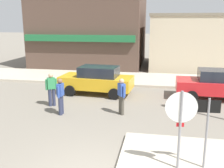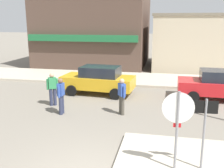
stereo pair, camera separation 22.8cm
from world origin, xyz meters
name	(u,v)px [view 2 (the right image)]	position (x,y,z in m)	size (l,w,h in m)	color
kerb_far	(137,79)	(0.00, 12.02, 0.07)	(80.00, 4.00, 0.15)	#B7AD99
stop_sign	(177,121)	(2.24, 0.84, 1.52)	(0.82, 0.08, 2.30)	gray
one_way_sign	(204,127)	(2.94, 0.99, 1.33)	(0.60, 0.07, 2.10)	gray
parked_car_nearest	(99,80)	(-1.72, 8.16, 0.81)	(4.13, 2.12, 1.56)	gold
parked_car_second	(219,85)	(4.64, 8.26, 0.81)	(4.04, 1.95, 1.56)	red
pedestrian_crossing_near	(122,95)	(0.10, 5.11, 0.87)	(0.38, 0.51, 1.61)	#4C473D
pedestrian_crossing_far	(61,95)	(-2.51, 4.62, 0.87)	(0.22, 0.55, 1.61)	#2D334C
pedestrian_kerb_side	(52,88)	(-3.37, 5.67, 0.87)	(0.51, 0.38, 1.61)	#2D334C
building_corner_shop	(97,26)	(-4.53, 18.63, 3.52)	(9.49, 9.74, 7.04)	brown
building_storefront_left_near	(204,41)	(5.10, 18.05, 2.29)	(8.65, 6.72, 4.57)	beige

